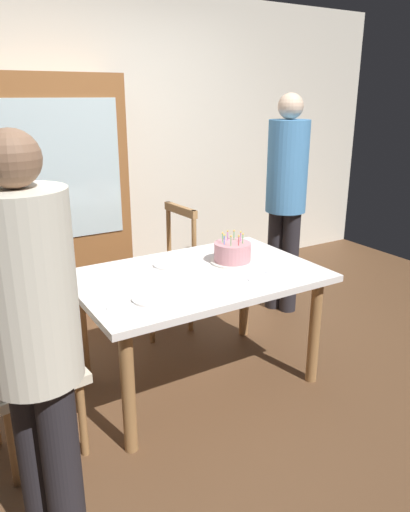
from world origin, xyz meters
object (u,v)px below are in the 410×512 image
birthday_cake (232,253)px  chair_upholstered (11,364)px  china_cabinet (55,199)px  person_guest (286,192)px  plate_near_celebrant (153,298)px  person_celebrant (34,341)px  chair_spindle_back (163,272)px  dining_table (198,288)px  plate_far_side (171,264)px

birthday_cake → chair_upholstered: 1.43m
china_cabinet → person_guest: bearing=-31.5°
birthday_cake → chair_upholstered: (-1.40, -0.20, -0.26)m
birthday_cake → person_guest: (0.88, 0.54, 0.21)m
plate_near_celebrant → person_guest: (1.56, 0.81, 0.27)m
birthday_cake → plate_near_celebrant: 0.74m
person_celebrant → plate_near_celebrant: bearing=38.1°
china_cabinet → birthday_cake: bearing=-65.1°
chair_upholstered → china_cabinet: (0.70, 1.70, 0.42)m
person_guest → chair_upholstered: bearing=-162.1°
birthday_cake → chair_spindle_back: bearing=100.3°
person_guest → dining_table: bearing=-153.0°
chair_spindle_back → person_guest: size_ratio=0.54×
person_guest → china_cabinet: bearing=148.5°
plate_far_side → person_guest: person_guest is taller
plate_near_celebrant → chair_upholstered: (-0.71, 0.07, -0.21)m
plate_far_side → person_guest: (1.23, 0.38, 0.27)m
plate_near_celebrant → person_celebrant: size_ratio=0.13×
plate_near_celebrant → china_cabinet: bearing=90.5°
dining_table → birthday_cake: birthday_cake is taller
chair_spindle_back → plate_far_side: bearing=-111.1°
chair_spindle_back → dining_table: bearing=-100.9°
chair_spindle_back → chair_upholstered: bearing=-143.5°
dining_table → birthday_cake: 0.33m
dining_table → plate_far_side: (-0.07, 0.21, 0.10)m
plate_near_celebrant → china_cabinet: size_ratio=0.12×
plate_near_celebrant → plate_far_side: bearing=52.7°
plate_near_celebrant → chair_upholstered: 0.75m
person_guest → person_celebrant: bearing=-149.0°
dining_table → chair_upholstered: size_ratio=1.52×
chair_spindle_back → china_cabinet: (-0.56, 0.76, 0.49)m
chair_spindle_back → china_cabinet: 1.07m
dining_table → chair_spindle_back: size_ratio=1.52×
birthday_cake → person_celebrant: size_ratio=0.17×
dining_table → chair_upholstered: 1.12m
chair_upholstered → person_celebrant: person_celebrant is taller
dining_table → chair_upholstered: (-1.11, -0.14, -0.11)m
birthday_cake → plate_far_side: size_ratio=1.27×
dining_table → plate_near_celebrant: 0.46m
dining_table → plate_far_side: plate_far_side is taller
plate_far_side → chair_spindle_back: (0.22, 0.58, -0.28)m
dining_table → chair_spindle_back: bearing=79.1°
china_cabinet → person_celebrant: bearing=-106.5°
person_celebrant → plate_far_side: bearing=43.6°
dining_table → chair_spindle_back: chair_spindle_back is taller
birthday_cake → chair_upholstered: size_ratio=0.29×
plate_far_side → china_cabinet: bearing=104.1°
person_guest → china_cabinet: (-1.57, 0.96, -0.06)m
birthday_cake → plate_far_side: 0.39m
dining_table → birthday_cake: size_ratio=5.14×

